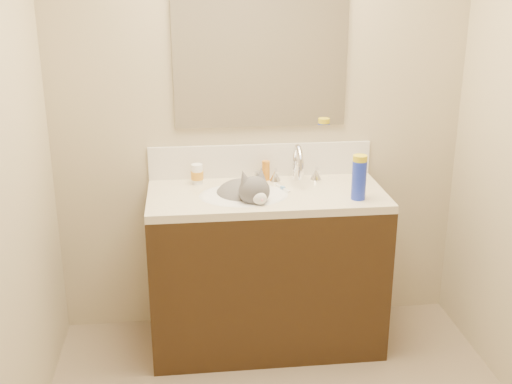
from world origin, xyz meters
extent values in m
cube|color=tan|center=(0.00, 1.25, 1.25)|extent=(2.20, 0.04, 2.50)
cube|color=black|center=(0.00, 0.97, 0.41)|extent=(1.20, 0.55, 0.82)
cube|color=beige|center=(0.00, 0.97, 0.84)|extent=(1.20, 0.55, 0.04)
ellipsoid|color=white|center=(-0.12, 0.94, 0.79)|extent=(0.45, 0.36, 0.14)
cylinder|color=silver|center=(0.18, 1.16, 0.92)|extent=(0.04, 0.04, 0.11)
torus|color=silver|center=(0.18, 1.09, 0.97)|extent=(0.03, 0.20, 0.20)
cylinder|color=silver|center=(0.18, 1.01, 0.94)|extent=(0.03, 0.03, 0.06)
cone|color=silver|center=(0.07, 1.16, 0.89)|extent=(0.06, 0.06, 0.06)
cone|color=silver|center=(0.29, 1.16, 0.89)|extent=(0.06, 0.06, 0.06)
ellipsoid|color=#504D50|center=(-0.12, 0.99, 0.81)|extent=(0.38, 0.40, 0.21)
ellipsoid|color=#504D50|center=(-0.08, 0.85, 0.91)|extent=(0.19, 0.18, 0.15)
ellipsoid|color=#504D50|center=(-0.10, 0.91, 0.87)|extent=(0.14, 0.14, 0.13)
cone|color=#504D50|center=(-0.13, 0.86, 0.98)|extent=(0.09, 0.09, 0.09)
cone|color=#504D50|center=(-0.04, 0.88, 0.98)|extent=(0.08, 0.09, 0.09)
ellipsoid|color=silver|center=(-0.06, 0.79, 0.89)|extent=(0.08, 0.07, 0.06)
ellipsoid|color=silver|center=(-0.09, 0.89, 0.82)|extent=(0.12, 0.10, 0.13)
sphere|color=pink|center=(-0.05, 0.77, 0.89)|extent=(0.01, 0.01, 0.01)
cylinder|color=#504D50|center=(0.01, 1.02, 0.75)|extent=(0.16, 0.21, 0.04)
cube|color=silver|center=(0.00, 1.24, 0.95)|extent=(1.20, 0.02, 0.18)
cube|color=white|center=(0.00, 1.24, 1.54)|extent=(0.90, 0.02, 0.80)
cylinder|color=white|center=(-0.34, 1.15, 0.91)|extent=(0.08, 0.08, 0.11)
cylinder|color=orange|center=(-0.34, 1.15, 0.91)|extent=(0.09, 0.09, 0.04)
cylinder|color=#B7B7BC|center=(-0.02, 1.16, 0.89)|extent=(0.06, 0.06, 0.05)
cylinder|color=#C67217|center=(0.02, 1.17, 0.91)|extent=(0.05, 0.05, 0.10)
cube|color=white|center=(0.09, 1.01, 0.86)|extent=(0.06, 0.12, 0.01)
cube|color=#669EDA|center=(0.09, 1.01, 0.87)|extent=(0.02, 0.03, 0.01)
cylinder|color=#1C30C4|center=(0.43, 0.82, 0.96)|extent=(0.08, 0.08, 0.19)
cylinder|color=gold|center=(0.43, 0.82, 1.06)|extent=(0.08, 0.08, 0.04)
camera|label=1|loc=(-0.40, -2.06, 1.93)|focal=45.00mm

